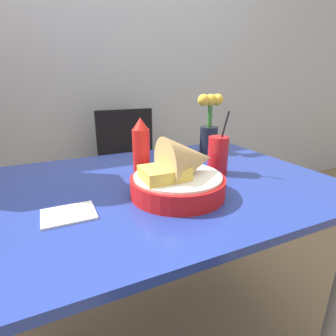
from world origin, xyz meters
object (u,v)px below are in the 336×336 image
(chair_far_window, at_px, (130,163))
(flower_vase, at_px, (209,126))
(food_basket, at_px, (181,174))
(drink_cup, at_px, (218,157))
(ketchup_bottle, at_px, (141,148))

(chair_far_window, distance_m, flower_vase, 0.76)
(chair_far_window, relative_size, food_basket, 3.01)
(flower_vase, bearing_deg, food_basket, -132.49)
(flower_vase, bearing_deg, chair_far_window, 108.39)
(chair_far_window, distance_m, drink_cup, 0.96)
(drink_cup, bearing_deg, chair_far_window, 94.70)
(chair_far_window, relative_size, flower_vase, 3.13)
(chair_far_window, bearing_deg, food_basket, -97.77)
(food_basket, xyz_separation_m, ketchup_bottle, (-0.05, 0.21, 0.04))
(chair_far_window, distance_m, ketchup_bottle, 0.89)
(food_basket, height_order, drink_cup, drink_cup)
(ketchup_bottle, relative_size, drink_cup, 0.90)
(chair_far_window, distance_m, food_basket, 1.07)
(food_basket, relative_size, flower_vase, 1.04)
(ketchup_bottle, distance_m, flower_vase, 0.44)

